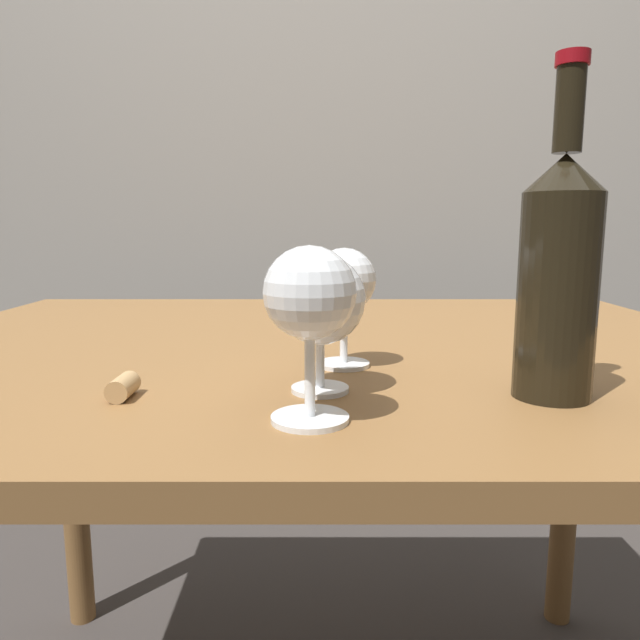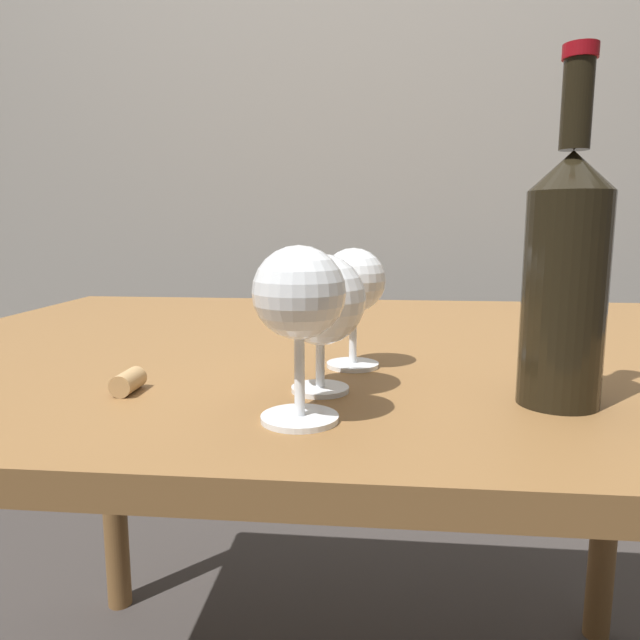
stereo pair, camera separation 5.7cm
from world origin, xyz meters
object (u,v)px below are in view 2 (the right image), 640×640
object	(u,v)px
wine_glass_cabernet	(320,302)
wine_glass_merlot	(353,285)
cork	(128,382)
wine_glass_rose	(299,298)
wine_bottle	(565,273)

from	to	relation	value
wine_glass_cabernet	wine_glass_merlot	size ratio (longest dim) A/B	0.99
cork	wine_glass_rose	bearing A→B (deg)	-20.34
wine_glass_rose	wine_glass_merlot	world-z (taller)	wine_glass_rose
wine_glass_rose	wine_glass_merlot	bearing A→B (deg)	79.42
wine_glass_merlot	wine_glass_rose	bearing A→B (deg)	-100.58
wine_glass_rose	cork	distance (m)	0.22
wine_bottle	wine_glass_cabernet	bearing A→B (deg)	175.19
wine_glass_rose	wine_glass_cabernet	size ratio (longest dim) A/B	1.08
wine_glass_cabernet	wine_glass_merlot	distance (m)	0.11
wine_glass_cabernet	cork	world-z (taller)	wine_glass_cabernet
wine_bottle	cork	distance (m)	0.43
wine_glass_merlot	cork	world-z (taller)	wine_glass_merlot
wine_glass_merlot	wine_bottle	distance (m)	0.23
wine_glass_rose	wine_glass_cabernet	bearing A→B (deg)	84.64
wine_glass_cabernet	cork	distance (m)	0.21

